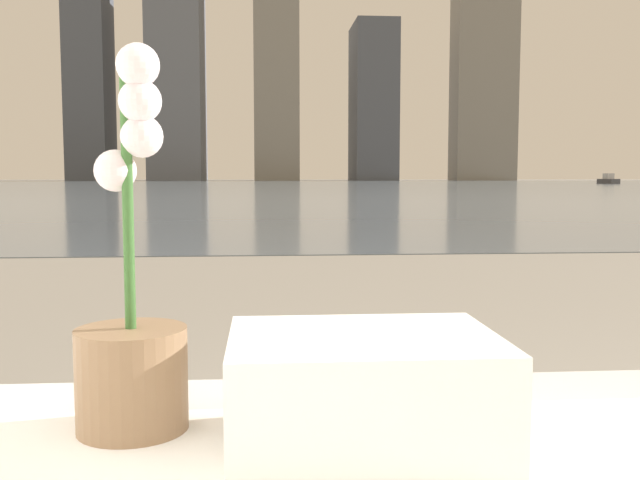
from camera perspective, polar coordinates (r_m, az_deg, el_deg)
The scene contains 6 objects.
potted_orchid at distance 0.82m, azimuth -14.79°, elevation -6.93°, with size 0.12×0.12×0.42m.
towel_stack at distance 0.76m, azimuth 3.48°, elevation -11.97°, with size 0.28×0.21×0.12m.
harbor_water at distance 61.88m, azimuth -4.25°, elevation 4.43°, with size 180.00×110.00×0.01m.
harbor_boat_2 at distance 75.40m, azimuth 22.07°, elevation 4.47°, with size 1.11×2.74×1.01m.
skyline_tower_2 at distance 119.60m, azimuth -11.36°, elevation 12.20°, with size 8.36×13.39×31.29m.
skyline_tower_4 at distance 119.87m, azimuth 4.26°, elevation 10.87°, with size 6.77×12.04×25.49m.
Camera 1 is at (-0.34, 0.12, 0.77)m, focal length 40.00 mm.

